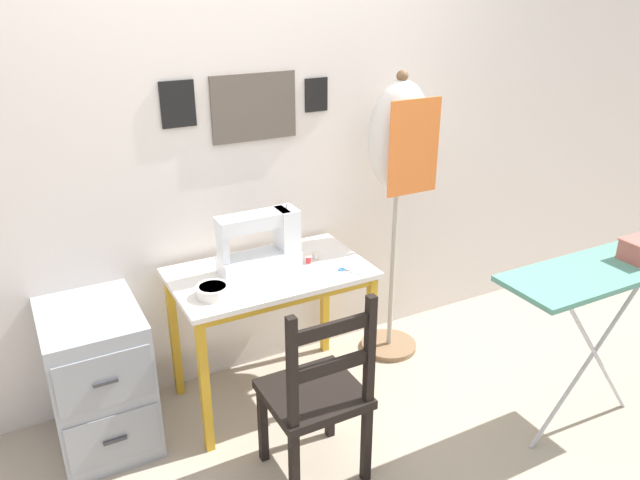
{
  "coord_description": "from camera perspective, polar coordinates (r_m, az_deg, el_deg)",
  "views": [
    {
      "loc": [
        -1.05,
        -2.21,
        2.03
      ],
      "look_at": [
        0.26,
        0.25,
        0.84
      ],
      "focal_mm": 35.0,
      "sensor_mm": 36.0,
      "label": 1
    }
  ],
  "objects": [
    {
      "name": "ironing_board",
      "position": [
        3.0,
        24.98,
        -2.94
      ],
      "size": [
        1.07,
        0.33,
        0.88
      ],
      "color": "#518E7A",
      "rests_on": "ground_plane"
    },
    {
      "name": "scissors",
      "position": [
        3.0,
        2.47,
        -2.81
      ],
      "size": [
        0.1,
        0.12,
        0.01
      ],
      "color": "silver",
      "rests_on": "sewing_table"
    },
    {
      "name": "wooden_chair",
      "position": [
        2.67,
        -0.3,
        -14.0
      ],
      "size": [
        0.4,
        0.38,
        0.9
      ],
      "color": "black",
      "rests_on": "ground_plane"
    },
    {
      "name": "dress_form",
      "position": [
        3.27,
        7.23,
        8.02
      ],
      "size": [
        0.35,
        0.32,
        1.6
      ],
      "color": "#846647",
      "rests_on": "ground_plane"
    },
    {
      "name": "thread_spool_mid_table",
      "position": [
        3.12,
        -0.43,
        -1.47
      ],
      "size": [
        0.04,
        0.04,
        0.03
      ],
      "color": "silver",
      "rests_on": "sewing_table"
    },
    {
      "name": "wall_back",
      "position": [
        3.12,
        -7.53,
        8.96
      ],
      "size": [
        10.0,
        0.07,
        2.55
      ],
      "color": "silver",
      "rests_on": "ground_plane"
    },
    {
      "name": "filing_cabinet",
      "position": [
        3.07,
        -19.57,
        -11.81
      ],
      "size": [
        0.42,
        0.54,
        0.68
      ],
      "color": "#93999E",
      "rests_on": "ground_plane"
    },
    {
      "name": "ground_plane",
      "position": [
        3.18,
        -2.06,
        -16.49
      ],
      "size": [
        14.0,
        14.0,
        0.0
      ],
      "primitive_type": "plane",
      "color": "tan"
    },
    {
      "name": "sewing_table",
      "position": [
        3.04,
        -4.46,
        -4.59
      ],
      "size": [
        0.95,
        0.56,
        0.72
      ],
      "color": "silver",
      "rests_on": "ground_plane"
    },
    {
      "name": "fabric_bowl",
      "position": [
        2.8,
        -9.77,
        -4.6
      ],
      "size": [
        0.15,
        0.15,
        0.05
      ],
      "color": "silver",
      "rests_on": "sewing_table"
    },
    {
      "name": "thread_spool_near_machine",
      "position": [
        3.07,
        -1.06,
        -1.83
      ],
      "size": [
        0.03,
        0.03,
        0.04
      ],
      "color": "red",
      "rests_on": "sewing_table"
    },
    {
      "name": "sewing_machine",
      "position": [
        2.99,
        -5.24,
        -0.25
      ],
      "size": [
        0.41,
        0.15,
        0.31
      ],
      "color": "white",
      "rests_on": "sewing_table"
    }
  ]
}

